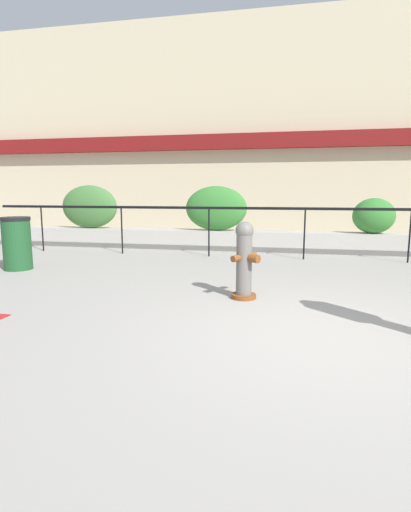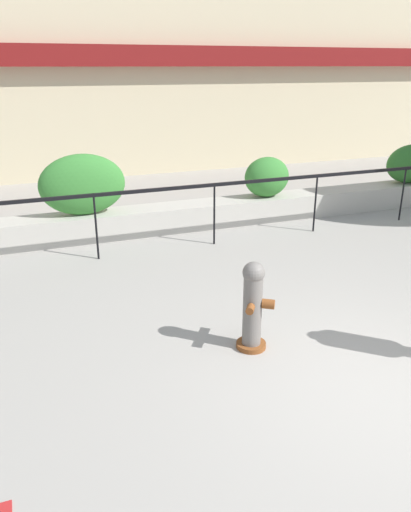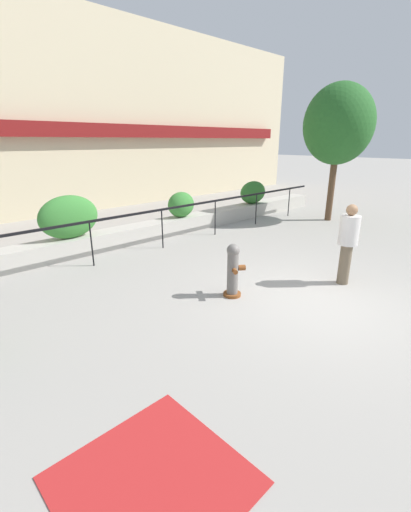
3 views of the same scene
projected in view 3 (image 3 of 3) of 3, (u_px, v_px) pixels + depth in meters
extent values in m
plane|color=#9E9991|center=(318.00, 303.00, 6.56)|extent=(120.00, 120.00, 0.00)
cube|color=beige|center=(50.00, 113.00, 13.48)|extent=(30.00, 1.00, 8.00)
cube|color=maroon|center=(59.00, 129.00, 13.22)|extent=(27.00, 0.36, 0.56)
cube|color=#B7B2A8|center=(141.00, 233.00, 10.59)|extent=(18.00, 0.70, 0.50)
cube|color=black|center=(161.00, 210.00, 9.55)|extent=(15.00, 0.05, 0.06)
cylinder|color=black|center=(92.00, 244.00, 8.32)|extent=(0.04, 0.04, 1.15)
cylinder|color=black|center=(162.00, 229.00, 9.73)|extent=(0.04, 0.04, 1.15)
cylinder|color=black|center=(215.00, 217.00, 11.13)|extent=(0.04, 0.04, 1.15)
cylinder|color=black|center=(256.00, 209.00, 12.54)|extent=(0.04, 0.04, 1.15)
cylinder|color=black|center=(289.00, 202.00, 13.94)|extent=(0.04, 0.04, 1.15)
ellipsoid|color=#387F33|center=(69.00, 217.00, 8.90)|extent=(1.58, 0.62, 1.13)
ellipsoid|color=#387F33|center=(181.00, 205.00, 11.44)|extent=(0.98, 0.70, 0.84)
ellipsoid|color=#2D6B28|center=(253.00, 192.00, 13.93)|extent=(1.34, 0.70, 0.90)
cylinder|color=brown|center=(232.00, 294.00, 6.86)|extent=(0.49, 0.49, 0.06)
cylinder|color=slate|center=(233.00, 273.00, 6.72)|extent=(0.31, 0.31, 0.85)
sphere|color=slate|center=(233.00, 250.00, 6.57)|extent=(0.25, 0.25, 0.25)
cylinder|color=brown|center=(242.00, 268.00, 6.71)|extent=(0.18, 0.17, 0.11)
cylinder|color=brown|center=(235.00, 271.00, 6.52)|extent=(0.15, 0.15, 0.09)
cylinder|color=brown|center=(231.00, 265.00, 6.85)|extent=(0.15, 0.15, 0.09)
cylinder|color=brown|center=(331.00, 190.00, 13.01)|extent=(0.24, 0.24, 2.36)
ellipsoid|color=#235B23|center=(339.00, 124.00, 12.26)|extent=(2.68, 2.42, 2.82)
cylinder|color=brown|center=(345.00, 264.00, 7.33)|extent=(0.25, 0.25, 0.88)
cylinder|color=silver|center=(349.00, 230.00, 7.09)|extent=(0.41, 0.41, 0.62)
sphere|color=#8C6647|center=(352.00, 210.00, 6.96)|extent=(0.23, 0.23, 0.23)
cube|color=#B22323|center=(153.00, 480.00, 3.13)|extent=(1.57, 1.57, 0.01)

